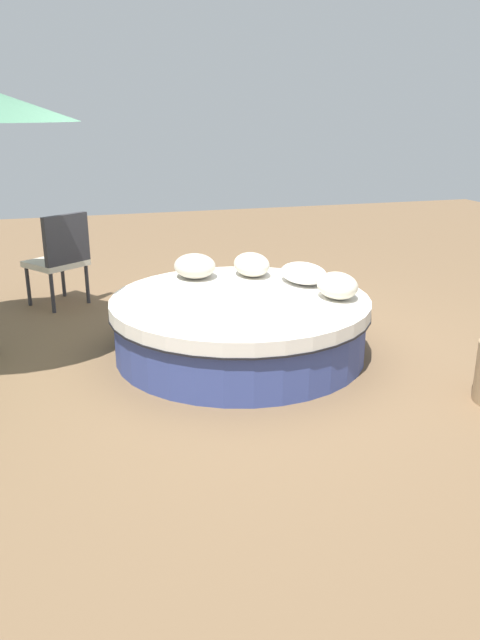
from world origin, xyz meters
name	(u,v)px	position (x,y,z in m)	size (l,w,h in m)	color
ground_plane	(240,353)	(0.00, 0.00, 0.00)	(16.00, 16.00, 0.00)	brown
round_bed	(240,325)	(0.00, 0.00, 0.26)	(2.16, 2.16, 0.50)	#38478C
throw_pillow_0	(337,286)	(0.25, 0.76, 0.61)	(0.41, 0.32, 0.21)	beige
throw_pillow_1	(304,273)	(-0.29, 0.68, 0.58)	(0.56, 0.39, 0.17)	white
throw_pillow_2	(252,264)	(-0.65, 0.31, 0.61)	(0.45, 0.32, 0.21)	beige
throw_pillow_3	(195,266)	(-0.73, -0.22, 0.61)	(0.45, 0.38, 0.22)	beige
patio_chair	(61,254)	(-1.84, -1.39, 0.56)	(0.71, 0.71, 0.98)	#333338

